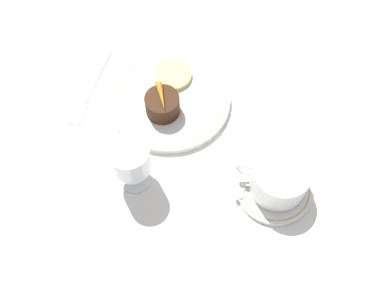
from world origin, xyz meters
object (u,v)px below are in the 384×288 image
(coffee_cup, at_px, (279,178))
(wine_glass, at_px, (131,160))
(dessert_cake, at_px, (163,103))
(dinner_plate, at_px, (170,99))
(fork, at_px, (88,95))

(coffee_cup, bearing_deg, wine_glass, 10.72)
(coffee_cup, xyz_separation_m, dessert_cake, (0.23, -0.10, -0.01))
(dessert_cake, bearing_deg, coffee_cup, 156.81)
(wine_glass, xyz_separation_m, dessert_cake, (-0.01, -0.14, -0.04))
(dinner_plate, xyz_separation_m, wine_glass, (0.01, 0.17, 0.07))
(fork, relative_size, dessert_cake, 2.89)
(coffee_cup, relative_size, fork, 0.67)
(dinner_plate, bearing_deg, wine_glass, 85.77)
(dinner_plate, bearing_deg, dessert_cake, 83.03)
(dinner_plate, bearing_deg, fork, 10.07)
(fork, xyz_separation_m, dessert_cake, (-0.16, 0.00, 0.03))
(dinner_plate, distance_m, coffee_cup, 0.26)
(dessert_cake, bearing_deg, fork, -0.09)
(fork, height_order, dessert_cake, dessert_cake)
(dessert_cake, bearing_deg, dinner_plate, -96.97)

